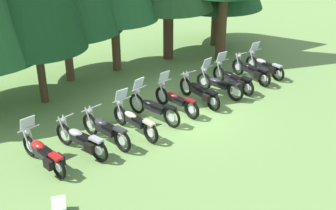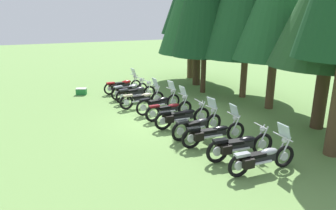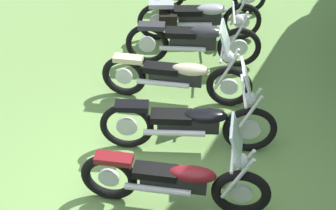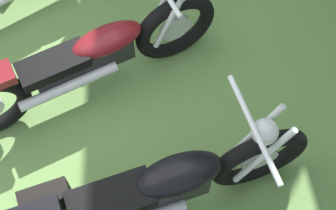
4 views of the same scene
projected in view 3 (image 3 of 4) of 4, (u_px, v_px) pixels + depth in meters
The scene contains 6 objects.
ground_plane at pixel (162, 207), 5.94m from camera, with size 80.00×80.00×0.00m, color #6B934C.
motorcycle_1 at pixel (197, 17), 8.85m from camera, with size 0.88×2.21×1.01m.
motorcycle_2 at pixel (194, 41), 8.16m from camera, with size 0.77×2.25×1.02m.
motorcycle_3 at pixel (178, 76), 7.37m from camera, with size 0.72×2.30×1.36m.
motorcycle_4 at pixel (191, 122), 6.48m from camera, with size 0.74×2.34×1.37m.
motorcycle_5 at pixel (177, 180), 5.69m from camera, with size 0.66×2.25×1.35m.
Camera 3 is at (3.84, 0.97, 4.60)m, focal length 52.68 mm.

